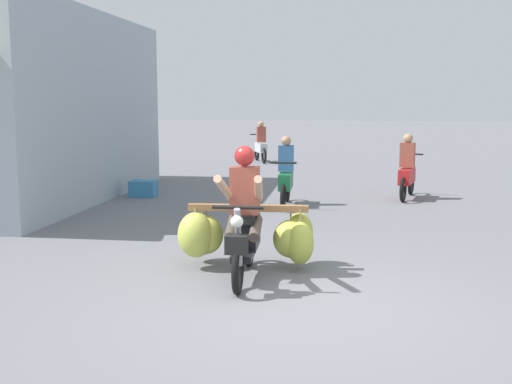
{
  "coord_description": "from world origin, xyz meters",
  "views": [
    {
      "loc": [
        0.47,
        -6.25,
        2.11
      ],
      "look_at": [
        -0.7,
        1.94,
        0.9
      ],
      "focal_mm": 44.37,
      "sensor_mm": 36.0,
      "label": 1
    }
  ],
  "objects_px": {
    "motorbike_distant_ahead_right": "(286,178)",
    "motorbike_distant_far_ahead": "(261,146)",
    "motorbike_distant_ahead_left": "(407,173)",
    "motorbike_main_loaded": "(242,231)",
    "produce_crate": "(143,189)"
  },
  "relations": [
    {
      "from": "motorbike_main_loaded",
      "to": "produce_crate",
      "type": "relative_size",
      "value": 3.25
    },
    {
      "from": "motorbike_main_loaded",
      "to": "motorbike_distant_far_ahead",
      "type": "relative_size",
      "value": 1.18
    },
    {
      "from": "motorbike_distant_ahead_right",
      "to": "produce_crate",
      "type": "height_order",
      "value": "motorbike_distant_ahead_right"
    },
    {
      "from": "motorbike_distant_ahead_right",
      "to": "motorbike_distant_far_ahead",
      "type": "distance_m",
      "value": 8.95
    },
    {
      "from": "motorbike_distant_ahead_right",
      "to": "produce_crate",
      "type": "distance_m",
      "value": 3.3
    },
    {
      "from": "motorbike_distant_ahead_left",
      "to": "produce_crate",
      "type": "xyz_separation_m",
      "value": [
        -5.69,
        -0.52,
        -0.39
      ]
    },
    {
      "from": "motorbike_distant_ahead_left",
      "to": "motorbike_distant_far_ahead",
      "type": "distance_m",
      "value": 8.64
    },
    {
      "from": "motorbike_distant_ahead_right",
      "to": "motorbike_main_loaded",
      "type": "bearing_deg",
      "value": -90.78
    },
    {
      "from": "motorbike_main_loaded",
      "to": "motorbike_distant_far_ahead",
      "type": "xyz_separation_m",
      "value": [
        -1.63,
        13.76,
        0.07
      ]
    },
    {
      "from": "motorbike_distant_ahead_left",
      "to": "motorbike_distant_far_ahead",
      "type": "bearing_deg",
      "value": 118.97
    },
    {
      "from": "motorbike_distant_ahead_right",
      "to": "produce_crate",
      "type": "bearing_deg",
      "value": 167.39
    },
    {
      "from": "motorbike_main_loaded",
      "to": "produce_crate",
      "type": "distance_m",
      "value": 6.5
    },
    {
      "from": "motorbike_distant_far_ahead",
      "to": "motorbike_main_loaded",
      "type": "bearing_deg",
      "value": -83.26
    },
    {
      "from": "motorbike_distant_ahead_left",
      "to": "motorbike_distant_ahead_right",
      "type": "bearing_deg",
      "value": -153.61
    },
    {
      "from": "motorbike_main_loaded",
      "to": "motorbike_distant_ahead_right",
      "type": "relative_size",
      "value": 1.12
    }
  ]
}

